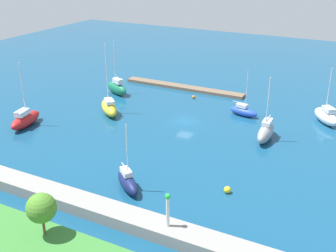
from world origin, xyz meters
TOP-DOWN VIEW (x-y plane):
  - water at (0.00, 0.00)m, footprint 160.00×160.00m
  - pier_dock at (7.84, -15.83)m, footprint 25.84×2.29m
  - breakwater at (0.00, 28.66)m, footprint 59.91×2.91m
  - shoreline_park at (0.00, 37.21)m, footprint 48.93×8.52m
  - harbor_beacon at (-11.58, 28.66)m, footprint 0.56×0.56m
  - park_tree_center at (-1.03, 34.80)m, footprint 2.98×2.98m
  - sailboat_green_near_pier at (18.12, -6.68)m, footprint 6.45×4.39m
  - sailboat_white_by_breakwater at (-21.00, -10.12)m, footprint 5.66×6.47m
  - sailboat_yellow_off_beacon at (13.26, 3.03)m, footprint 6.65×6.48m
  - sailboat_red_along_channel at (22.19, 13.88)m, footprint 3.45×7.41m
  - sailboat_gray_mid_basin at (-13.94, 1.11)m, footprint 2.20×6.83m
  - sailboat_navy_east_end at (-3.07, 22.74)m, footprint 5.40×4.80m
  - sailboat_blue_center_basin at (-7.88, -6.99)m, footprint 5.43×2.72m
  - mooring_buoy_yellow at (-14.05, 17.99)m, footprint 0.85×0.85m
  - mooring_buoy_orange at (3.51, -11.31)m, footprint 0.60×0.60m

SIDE VIEW (x-z plane):
  - water at x=0.00m, z-range 0.00..0.00m
  - pier_dock at x=7.84m, z-range 0.00..0.59m
  - mooring_buoy_orange at x=3.51m, z-range 0.00..0.60m
  - shoreline_park at x=0.00m, z-range 0.00..0.83m
  - mooring_buoy_yellow at x=-14.05m, z-range 0.00..0.85m
  - breakwater at x=0.00m, z-range 0.00..1.39m
  - sailboat_blue_center_basin at x=-7.88m, z-range -3.16..4.86m
  - sailboat_navy_east_end at x=-3.07m, z-range -3.29..5.37m
  - sailboat_red_along_channel at x=22.19m, z-range -4.06..6.50m
  - sailboat_white_by_breakwater at x=-21.00m, z-range -3.40..5.86m
  - sailboat_yellow_off_beacon at x=13.26m, z-range -4.92..7.43m
  - sailboat_gray_mid_basin at x=-13.94m, z-range -3.66..6.31m
  - sailboat_green_near_pier at x=18.12m, z-range -3.98..6.65m
  - harbor_beacon at x=-11.58m, z-range 1.67..5.40m
  - park_tree_center at x=-1.03m, z-range 1.60..6.14m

